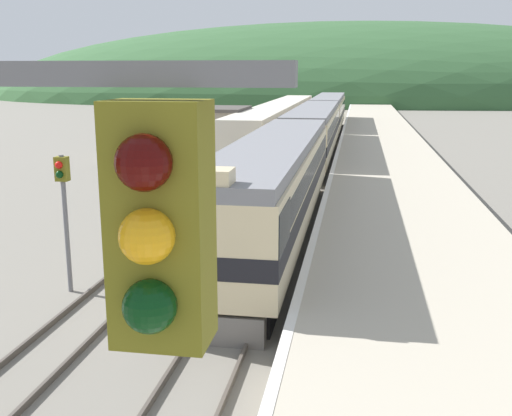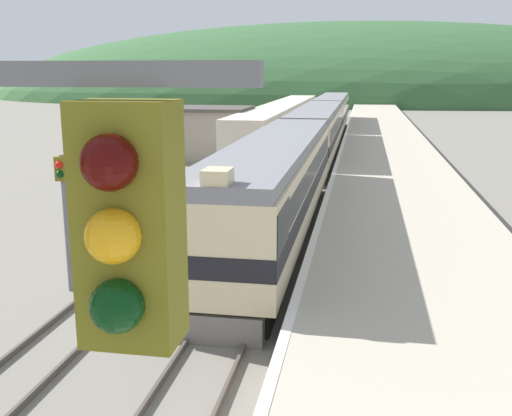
% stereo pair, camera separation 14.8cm
% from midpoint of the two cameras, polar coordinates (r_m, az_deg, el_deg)
% --- Properties ---
extents(track_main, '(1.52, 180.00, 0.16)m').
position_cam_midpoint_polar(track_main, '(66.56, 7.31, 7.26)').
color(track_main, '#4C443D').
rests_on(track_main, ground).
extents(track_siding, '(1.52, 180.00, 0.16)m').
position_cam_midpoint_polar(track_siding, '(66.86, 4.00, 7.36)').
color(track_siding, '#4C443D').
rests_on(track_siding, ground).
extents(platform, '(6.91, 140.00, 0.95)m').
position_cam_midpoint_polar(platform, '(46.61, 12.40, 5.16)').
color(platform, '#B2A893').
rests_on(platform, ground).
extents(distant_hills, '(175.93, 79.17, 35.06)m').
position_cam_midpoint_polar(distant_hills, '(144.87, 8.93, 10.18)').
color(distant_hills, '#335B33').
rests_on(distant_hills, ground).
extents(station_shed, '(8.46, 5.53, 3.88)m').
position_cam_midpoint_polar(station_shed, '(45.91, -5.88, 7.16)').
color(station_shed, gray).
rests_on(station_shed, ground).
extents(express_train_lead_car, '(2.98, 20.09, 4.28)m').
position_cam_midpoint_polar(express_train_lead_car, '(23.41, 1.98, 2.17)').
color(express_train_lead_car, black).
rests_on(express_train_lead_car, ground).
extents(carriage_second, '(2.97, 20.61, 3.92)m').
position_cam_midpoint_polar(carriage_second, '(44.57, 5.92, 7.21)').
color(carriage_second, black).
rests_on(carriage_second, ground).
extents(carriage_third, '(2.97, 20.61, 3.92)m').
position_cam_midpoint_polar(carriage_third, '(65.95, 7.34, 9.00)').
color(carriage_third, black).
rests_on(carriage_third, ground).
extents(siding_train, '(2.90, 37.84, 3.68)m').
position_cam_midpoint_polar(siding_train, '(54.32, 2.59, 8.03)').
color(siding_train, black).
rests_on(siding_train, ground).
extents(signal_post_siding, '(0.36, 0.42, 4.15)m').
position_cam_midpoint_polar(signal_post_siding, '(18.34, -17.62, 1.18)').
color(signal_post_siding, slate).
rests_on(signal_post_siding, ground).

